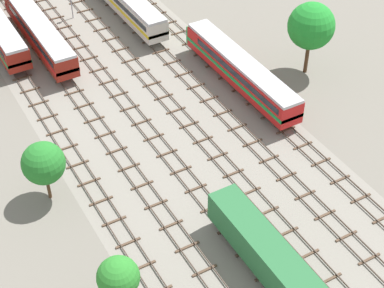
% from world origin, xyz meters
% --- Properties ---
extents(ground_plane, '(480.00, 480.00, 0.00)m').
position_xyz_m(ground_plane, '(0.00, 56.00, 0.00)').
color(ground_plane, slate).
extents(ballast_bed, '(25.71, 176.00, 0.01)m').
position_xyz_m(ballast_bed, '(0.00, 56.00, 0.00)').
color(ballast_bed, gray).
rests_on(ballast_bed, ground).
extents(track_far_left, '(2.40, 126.00, 0.29)m').
position_xyz_m(track_far_left, '(-10.86, 57.00, 0.14)').
color(track_far_left, '#47382D').
rests_on(track_far_left, ground).
extents(track_left, '(2.40, 126.00, 0.29)m').
position_xyz_m(track_left, '(-6.51, 57.00, 0.14)').
color(track_left, '#47382D').
rests_on(track_left, ground).
extents(track_centre_left, '(2.40, 126.00, 0.29)m').
position_xyz_m(track_centre_left, '(-2.17, 57.00, 0.14)').
color(track_centre_left, '#47382D').
rests_on(track_centre_left, ground).
extents(track_centre, '(2.40, 126.00, 0.29)m').
position_xyz_m(track_centre, '(2.17, 57.00, 0.14)').
color(track_centre, '#47382D').
rests_on(track_centre, ground).
extents(track_centre_right, '(2.40, 126.00, 0.29)m').
position_xyz_m(track_centre_right, '(6.51, 57.00, 0.14)').
color(track_centre_right, '#47382D').
rests_on(track_centre_right, ground).
extents(track_right, '(2.40, 126.00, 0.29)m').
position_xyz_m(track_right, '(10.86, 57.00, 0.14)').
color(track_right, '#47382D').
rests_on(track_right, ground).
extents(freight_boxcar_centre_left_nearest, '(2.87, 14.00, 3.60)m').
position_xyz_m(freight_boxcar_centre_left_nearest, '(-2.16, 16.98, 2.45)').
color(freight_boxcar_centre_left_nearest, '#286638').
rests_on(freight_boxcar_centre_left_nearest, ground).
extents(diesel_railcar_right_near, '(2.96, 20.50, 3.80)m').
position_xyz_m(diesel_railcar_right_near, '(10.86, 40.67, 2.60)').
color(diesel_railcar_right_near, red).
rests_on(diesel_railcar_right_near, ground).
extents(diesel_railcar_left_mid, '(2.96, 20.50, 3.80)m').
position_xyz_m(diesel_railcar_left_mid, '(-6.51, 60.76, 2.60)').
color(diesel_railcar_left_mid, maroon).
rests_on(diesel_railcar_left_mid, ground).
extents(diesel_railcar_centre_right_midfar, '(2.96, 20.50, 3.80)m').
position_xyz_m(diesel_railcar_centre_right_midfar, '(6.51, 62.91, 2.60)').
color(diesel_railcar_centre_right_midfar, beige).
rests_on(diesel_railcar_centre_right_midfar, ground).
extents(lineside_tree_0, '(5.57, 5.57, 9.13)m').
position_xyz_m(lineside_tree_0, '(19.75, 39.67, 6.32)').
color(lineside_tree_0, '#4C331E').
rests_on(lineside_tree_0, ground).
extents(lineside_tree_1, '(4.09, 4.09, 6.43)m').
position_xyz_m(lineside_tree_1, '(-14.85, 34.48, 4.37)').
color(lineside_tree_1, '#4C331E').
rests_on(lineside_tree_1, ground).
extents(lineside_tree_2, '(3.34, 3.34, 6.21)m').
position_xyz_m(lineside_tree_2, '(-14.31, 19.20, 4.48)').
color(lineside_tree_2, '#4C331E').
rests_on(lineside_tree_2, ground).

